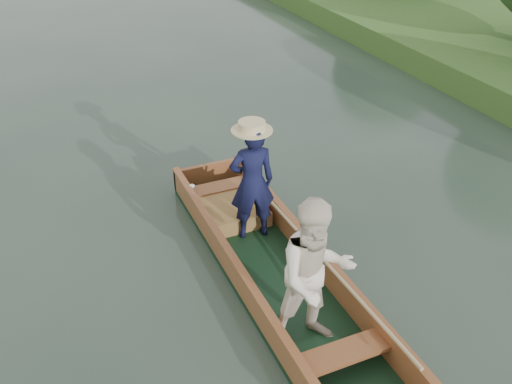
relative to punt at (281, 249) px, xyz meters
name	(u,v)px	position (x,y,z in m)	size (l,w,h in m)	color
ground	(275,280)	(0.03, 0.20, -0.63)	(120.00, 120.00, 0.00)	#283D30
punt	(281,249)	(0.00, 0.00, 0.00)	(1.12, 5.00, 1.84)	black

